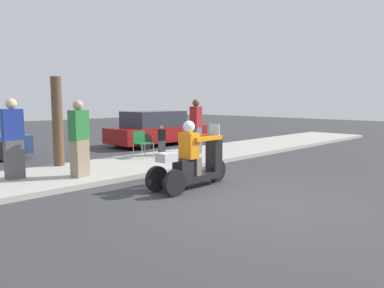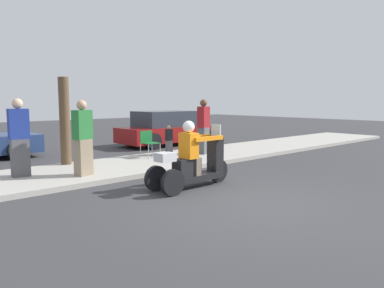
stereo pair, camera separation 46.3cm
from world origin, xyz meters
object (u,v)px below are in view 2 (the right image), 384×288
object	(u,v)px
motorcycle_trike	(192,163)
spectator_mid_group	(19,139)
folding_chair_set_back	(148,141)
spectator_near_curb	(83,139)
spectator_by_tree	(169,141)
tree_trunk	(65,121)
spectator_end_of_line	(203,128)
parked_car_lot_right	(167,129)

from	to	relation	value
motorcycle_trike	spectator_mid_group	size ratio (longest dim) A/B	1.16
spectator_mid_group	folding_chair_set_back	world-z (taller)	spectator_mid_group
motorcycle_trike	spectator_near_curb	xyz separation A→B (m)	(-1.42, 2.29, 0.45)
motorcycle_trike	folding_chair_set_back	xyz separation A→B (m)	(1.41, 3.62, 0.09)
spectator_by_tree	tree_trunk	bearing A→B (deg)	170.99
spectator_end_of_line	spectator_mid_group	size ratio (longest dim) A/B	0.99
spectator_mid_group	tree_trunk	bearing A→B (deg)	31.25
motorcycle_trike	parked_car_lot_right	world-z (taller)	motorcycle_trike
motorcycle_trike	spectator_near_curb	world-z (taller)	spectator_near_curb
motorcycle_trike	spectator_near_curb	distance (m)	2.73
spectator_near_curb	spectator_by_tree	world-z (taller)	spectator_near_curb
spectator_by_tree	spectator_mid_group	bearing A→B (deg)	-175.29
motorcycle_trike	tree_trunk	distance (m)	4.28
spectator_by_tree	folding_chair_set_back	bearing A→B (deg)	175.15
spectator_end_of_line	spectator_by_tree	distance (m)	1.23
spectator_by_tree	tree_trunk	xyz separation A→B (m)	(-3.26, 0.52, 0.74)
spectator_end_of_line	spectator_by_tree	size ratio (longest dim) A/B	1.88
spectator_by_tree	folding_chair_set_back	size ratio (longest dim) A/B	1.18
parked_car_lot_right	spectator_by_tree	bearing A→B (deg)	-127.33
spectator_mid_group	parked_car_lot_right	size ratio (longest dim) A/B	0.42
spectator_end_of_line	spectator_mid_group	xyz separation A→B (m)	(-5.77, 0.18, 0.01)
spectator_mid_group	spectator_near_curb	world-z (taller)	spectator_mid_group
spectator_mid_group	spectator_by_tree	size ratio (longest dim) A/B	1.89
spectator_end_of_line	motorcycle_trike	bearing A→B (deg)	-136.95
spectator_mid_group	folding_chair_set_back	xyz separation A→B (m)	(3.98, 0.46, -0.38)
spectator_mid_group	spectator_end_of_line	bearing A→B (deg)	-1.76
spectator_mid_group	parked_car_lot_right	world-z (taller)	spectator_mid_group
folding_chair_set_back	parked_car_lot_right	size ratio (longest dim) A/B	0.19
motorcycle_trike	parked_car_lot_right	size ratio (longest dim) A/B	0.49
spectator_end_of_line	spectator_by_tree	world-z (taller)	spectator_end_of_line
folding_chair_set_back	spectator_mid_group	bearing A→B (deg)	-173.45
motorcycle_trike	spectator_end_of_line	distance (m)	4.39
tree_trunk	motorcycle_trike	bearing A→B (deg)	-75.16
spectator_near_curb	folding_chair_set_back	world-z (taller)	spectator_near_curb
tree_trunk	folding_chair_set_back	bearing A→B (deg)	-10.29
folding_chair_set_back	tree_trunk	xyz separation A→B (m)	(-2.49, 0.45, 0.70)
spectator_mid_group	spectator_near_curb	size ratio (longest dim) A/B	1.02
folding_chair_set_back	parked_car_lot_right	distance (m)	4.16
spectator_near_curb	tree_trunk	xyz separation A→B (m)	(0.34, 1.78, 0.34)
spectator_near_curb	motorcycle_trike	bearing A→B (deg)	-58.14
tree_trunk	parked_car_lot_right	bearing A→B (deg)	23.74
spectator_near_curb	parked_car_lot_right	world-z (taller)	spectator_near_curb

